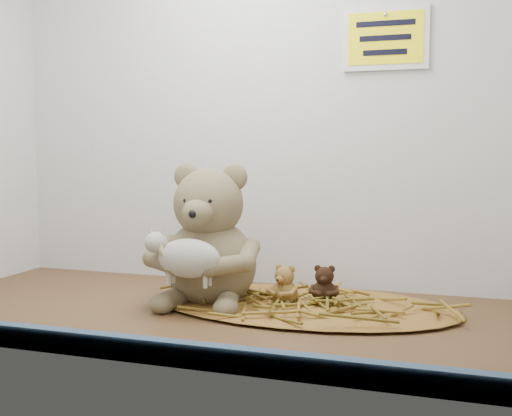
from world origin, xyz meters
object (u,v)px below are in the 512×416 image
(main_teddy, at_px, (210,234))
(mini_teddy_tan, at_px, (285,283))
(mini_teddy_brown, at_px, (324,283))
(toy_lamb, at_px, (189,258))

(main_teddy, xyz_separation_m, mini_teddy_tan, (0.16, 0.01, -0.09))
(main_teddy, xyz_separation_m, mini_teddy_brown, (0.23, 0.04, -0.09))
(toy_lamb, bearing_deg, main_teddy, 90.00)
(main_teddy, height_order, toy_lamb, main_teddy)
(mini_teddy_tan, bearing_deg, main_teddy, -161.58)
(mini_teddy_brown, bearing_deg, mini_teddy_tan, -165.29)
(main_teddy, height_order, mini_teddy_tan, main_teddy)
(main_teddy, height_order, mini_teddy_brown, main_teddy)
(toy_lamb, relative_size, mini_teddy_tan, 2.07)
(mini_teddy_tan, bearing_deg, toy_lamb, -129.31)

